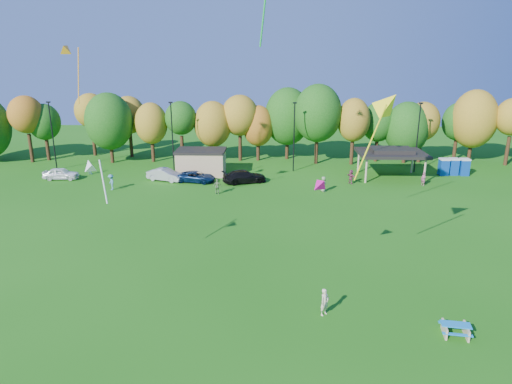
{
  "coord_description": "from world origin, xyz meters",
  "views": [
    {
      "loc": [
        -1.24,
        -19.2,
        14.98
      ],
      "look_at": [
        -1.98,
        6.0,
        7.34
      ],
      "focal_mm": 32.0,
      "sensor_mm": 36.0,
      "label": 1
    }
  ],
  "objects_px": {
    "car_b": "(165,175)",
    "porta_potties": "(454,167)",
    "picnic_table": "(455,329)",
    "kite_flyer": "(325,302)",
    "car_c": "(196,177)",
    "car_d": "(244,177)",
    "car_a": "(61,174)"
  },
  "relations": [
    {
      "from": "car_d",
      "to": "porta_potties",
      "type": "bearing_deg",
      "value": -100.28
    },
    {
      "from": "car_a",
      "to": "kite_flyer",
      "type": "bearing_deg",
      "value": -138.41
    },
    {
      "from": "picnic_table",
      "to": "car_b",
      "type": "distance_m",
      "value": 39.22
    },
    {
      "from": "kite_flyer",
      "to": "car_d",
      "type": "relative_size",
      "value": 0.32
    },
    {
      "from": "porta_potties",
      "to": "kite_flyer",
      "type": "xyz_separation_m",
      "value": [
        -20.4,
        -33.58,
        -0.25
      ]
    },
    {
      "from": "porta_potties",
      "to": "picnic_table",
      "type": "xyz_separation_m",
      "value": [
        -13.36,
        -35.46,
        -0.7
      ]
    },
    {
      "from": "picnic_table",
      "to": "car_c",
      "type": "relative_size",
      "value": 0.38
    },
    {
      "from": "car_c",
      "to": "car_d",
      "type": "distance_m",
      "value": 5.91
    },
    {
      "from": "porta_potties",
      "to": "car_a",
      "type": "distance_m",
      "value": 49.8
    },
    {
      "from": "car_a",
      "to": "car_d",
      "type": "relative_size",
      "value": 0.81
    },
    {
      "from": "porta_potties",
      "to": "car_c",
      "type": "height_order",
      "value": "porta_potties"
    },
    {
      "from": "car_c",
      "to": "car_d",
      "type": "relative_size",
      "value": 0.88
    },
    {
      "from": "car_b",
      "to": "car_d",
      "type": "bearing_deg",
      "value": -74.68
    },
    {
      "from": "car_a",
      "to": "car_d",
      "type": "distance_m",
      "value": 22.96
    },
    {
      "from": "car_b",
      "to": "car_c",
      "type": "height_order",
      "value": "car_b"
    },
    {
      "from": "car_a",
      "to": "car_b",
      "type": "bearing_deg",
      "value": -93.83
    },
    {
      "from": "porta_potties",
      "to": "car_a",
      "type": "height_order",
      "value": "porta_potties"
    },
    {
      "from": "car_d",
      "to": "car_a",
      "type": "bearing_deg",
      "value": 67.84
    },
    {
      "from": "picnic_table",
      "to": "car_d",
      "type": "height_order",
      "value": "car_d"
    },
    {
      "from": "porta_potties",
      "to": "car_a",
      "type": "relative_size",
      "value": 0.88
    },
    {
      "from": "car_a",
      "to": "car_c",
      "type": "height_order",
      "value": "car_a"
    },
    {
      "from": "car_b",
      "to": "porta_potties",
      "type": "bearing_deg",
      "value": -64.78
    },
    {
      "from": "picnic_table",
      "to": "kite_flyer",
      "type": "xyz_separation_m",
      "value": [
        -7.03,
        1.88,
        0.45
      ]
    },
    {
      "from": "car_c",
      "to": "car_d",
      "type": "height_order",
      "value": "car_d"
    },
    {
      "from": "porta_potties",
      "to": "car_d",
      "type": "relative_size",
      "value": 0.71
    },
    {
      "from": "porta_potties",
      "to": "car_d",
      "type": "height_order",
      "value": "porta_potties"
    },
    {
      "from": "car_a",
      "to": "car_b",
      "type": "distance_m",
      "value": 13.14
    },
    {
      "from": "porta_potties",
      "to": "car_d",
      "type": "xyz_separation_m",
      "value": [
        -26.73,
        -4.49,
        -0.33
      ]
    },
    {
      "from": "porta_potties",
      "to": "car_c",
      "type": "relative_size",
      "value": 0.8
    },
    {
      "from": "kite_flyer",
      "to": "car_c",
      "type": "height_order",
      "value": "kite_flyer"
    },
    {
      "from": "picnic_table",
      "to": "car_d",
      "type": "relative_size",
      "value": 0.33
    },
    {
      "from": "kite_flyer",
      "to": "car_c",
      "type": "xyz_separation_m",
      "value": [
        -12.24,
        29.26,
        -0.19
      ]
    }
  ]
}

